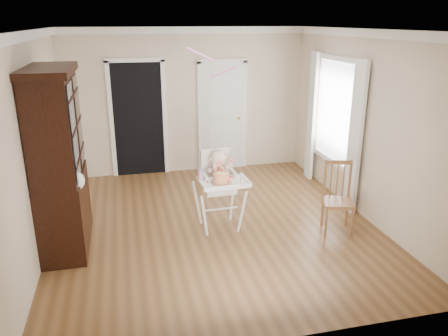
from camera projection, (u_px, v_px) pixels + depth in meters
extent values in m
plane|color=brown|center=(214.00, 224.00, 6.34)|extent=(5.00, 5.00, 0.00)
plane|color=white|center=(212.00, 30.00, 5.47)|extent=(5.00, 5.00, 0.00)
plane|color=beige|center=(186.00, 102.00, 8.21)|extent=(4.50, 0.00, 4.50)
plane|color=beige|center=(36.00, 144.00, 5.41)|extent=(0.00, 5.00, 5.00)
plane|color=beige|center=(363.00, 125.00, 6.39)|extent=(0.00, 5.00, 5.00)
cube|color=black|center=(138.00, 120.00, 8.09)|extent=(0.90, 0.03, 2.10)
cube|color=white|center=(111.00, 122.00, 7.98)|extent=(0.08, 0.05, 2.18)
cube|color=white|center=(165.00, 119.00, 8.19)|extent=(0.08, 0.05, 2.18)
cube|color=white|center=(135.00, 60.00, 7.74)|extent=(1.06, 0.05, 0.08)
cube|color=white|center=(223.00, 117.00, 8.44)|extent=(0.80, 0.05, 2.05)
cube|color=white|center=(200.00, 118.00, 8.35)|extent=(0.08, 0.05, 2.13)
cube|color=white|center=(244.00, 116.00, 8.54)|extent=(0.08, 0.05, 2.13)
sphere|color=gold|center=(239.00, 118.00, 8.48)|extent=(0.06, 0.06, 0.06)
cube|color=white|center=(337.00, 111.00, 7.10)|extent=(0.02, 1.20, 1.60)
cube|color=white|center=(340.00, 59.00, 6.83)|extent=(0.06, 1.36, 0.08)
cube|color=white|center=(355.00, 139.00, 6.45)|extent=(0.08, 0.28, 2.30)
cube|color=white|center=(312.00, 117.00, 7.89)|extent=(0.08, 0.28, 2.30)
cylinder|color=white|center=(204.00, 217.00, 5.86)|extent=(0.13, 0.14, 0.66)
cylinder|color=white|center=(242.00, 213.00, 5.99)|extent=(0.13, 0.13, 0.66)
cylinder|color=white|center=(197.00, 203.00, 6.30)|extent=(0.13, 0.13, 0.66)
cylinder|color=white|center=(232.00, 199.00, 6.44)|extent=(0.13, 0.14, 0.66)
cylinder|color=white|center=(220.00, 209.00, 6.10)|extent=(0.51, 0.04, 0.03)
cube|color=white|center=(219.00, 188.00, 6.05)|extent=(0.43, 0.41, 0.09)
cube|color=white|center=(204.00, 180.00, 5.96)|extent=(0.06, 0.38, 0.20)
cube|color=white|center=(233.00, 178.00, 6.06)|extent=(0.06, 0.38, 0.20)
cube|color=white|center=(215.00, 166.00, 6.14)|extent=(0.42, 0.08, 0.48)
cube|color=white|center=(224.00, 183.00, 5.75)|extent=(0.63, 0.46, 0.03)
cube|color=white|center=(228.00, 187.00, 5.55)|extent=(0.62, 0.05, 0.04)
ellipsoid|color=beige|center=(218.00, 176.00, 6.03)|extent=(0.25, 0.20, 0.31)
sphere|color=beige|center=(218.00, 159.00, 5.95)|extent=(0.22, 0.22, 0.21)
sphere|color=red|center=(219.00, 173.00, 5.95)|extent=(0.16, 0.16, 0.16)
sphere|color=red|center=(218.00, 165.00, 5.87)|extent=(0.08, 0.08, 0.08)
sphere|color=red|center=(232.00, 160.00, 5.91)|extent=(0.07, 0.07, 0.07)
cylinder|color=silver|center=(221.00, 183.00, 5.71)|extent=(0.28, 0.28, 0.01)
cylinder|color=red|center=(221.00, 178.00, 5.69)|extent=(0.22, 0.22, 0.12)
cylinder|color=#F2E08C|center=(223.00, 174.00, 5.66)|extent=(0.10, 0.10, 0.02)
cylinder|color=pink|center=(201.00, 176.00, 5.77)|extent=(0.07, 0.07, 0.12)
cylinder|color=#956EC2|center=(200.00, 171.00, 5.75)|extent=(0.08, 0.08, 0.03)
cone|color=#956EC2|center=(200.00, 169.00, 5.74)|extent=(0.03, 0.03, 0.04)
cube|color=black|center=(65.00, 211.00, 5.62)|extent=(0.53, 1.28, 0.96)
cube|color=black|center=(54.00, 126.00, 5.26)|extent=(0.49, 1.28, 1.28)
cube|color=black|center=(74.00, 131.00, 5.02)|extent=(0.02, 0.55, 1.12)
cube|color=black|center=(79.00, 120.00, 5.61)|extent=(0.02, 0.55, 1.12)
cube|color=black|center=(47.00, 70.00, 5.05)|extent=(0.58, 1.36, 0.09)
ellipsoid|color=white|center=(75.00, 181.00, 5.15)|extent=(0.21, 0.17, 0.23)
cube|color=brown|center=(338.00, 203.00, 6.00)|extent=(0.50, 0.50, 0.05)
cylinder|color=brown|center=(326.00, 222.00, 5.92)|extent=(0.03, 0.03, 0.43)
cylinder|color=brown|center=(352.00, 223.00, 5.90)|extent=(0.03, 0.03, 0.43)
cylinder|color=brown|center=(322.00, 211.00, 6.25)|extent=(0.03, 0.03, 0.43)
cylinder|color=brown|center=(347.00, 212.00, 6.22)|extent=(0.03, 0.03, 0.43)
cylinder|color=brown|center=(325.00, 179.00, 6.10)|extent=(0.03, 0.03, 0.56)
cylinder|color=brown|center=(350.00, 179.00, 6.07)|extent=(0.03, 0.03, 0.56)
cube|color=brown|center=(339.00, 162.00, 6.00)|extent=(0.36, 0.14, 0.06)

